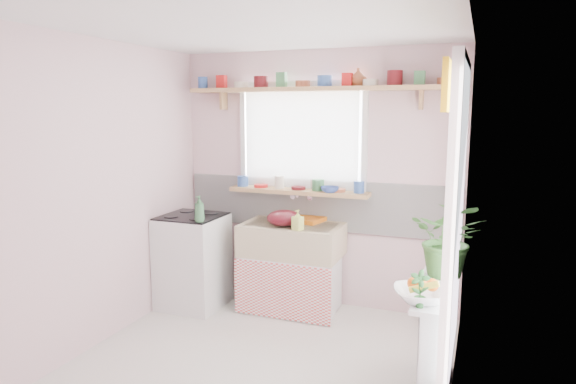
% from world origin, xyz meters
% --- Properties ---
extents(room, '(3.20, 3.20, 3.20)m').
position_xyz_m(room, '(0.66, 0.86, 1.37)').
color(room, silver).
rests_on(room, ground).
extents(sink_unit, '(0.95, 0.65, 1.11)m').
position_xyz_m(sink_unit, '(-0.15, 1.29, 0.43)').
color(sink_unit, white).
rests_on(sink_unit, ground).
extents(cooker, '(0.58, 0.58, 0.93)m').
position_xyz_m(cooker, '(-1.10, 1.05, 0.46)').
color(cooker, white).
rests_on(cooker, ground).
extents(radiator_ledge, '(0.22, 0.95, 0.78)m').
position_xyz_m(radiator_ledge, '(1.30, 0.20, 0.40)').
color(radiator_ledge, white).
rests_on(radiator_ledge, ground).
extents(windowsill, '(1.40, 0.22, 0.04)m').
position_xyz_m(windowsill, '(-0.15, 1.48, 1.14)').
color(windowsill, tan).
rests_on(windowsill, room).
extents(pine_shelf, '(2.52, 0.24, 0.04)m').
position_xyz_m(pine_shelf, '(0.00, 1.47, 2.12)').
color(pine_shelf, tan).
rests_on(pine_shelf, room).
extents(shelf_crockery, '(2.47, 0.11, 0.12)m').
position_xyz_m(shelf_crockery, '(-0.04, 1.47, 2.19)').
color(shelf_crockery, '#3359A5').
rests_on(shelf_crockery, pine_shelf).
extents(sill_crockery, '(1.35, 0.11, 0.12)m').
position_xyz_m(sill_crockery, '(-0.17, 1.48, 1.22)').
color(sill_crockery, '#3359A5').
rests_on(sill_crockery, windowsill).
extents(dish_tray, '(0.48, 0.40, 0.04)m').
position_xyz_m(dish_tray, '(-0.11, 1.50, 0.87)').
color(dish_tray, orange).
rests_on(dish_tray, sink_unit).
extents(colander, '(0.36, 0.36, 0.15)m').
position_xyz_m(colander, '(-0.20, 1.23, 0.92)').
color(colander, '#520E18').
rests_on(colander, sink_unit).
extents(jade_plant, '(0.54, 0.48, 0.55)m').
position_xyz_m(jade_plant, '(1.33, 0.46, 1.05)').
color(jade_plant, '#305A24').
rests_on(jade_plant, radiator_ledge).
extents(fruit_bowl, '(0.41, 0.41, 0.08)m').
position_xyz_m(fruit_bowl, '(1.21, -0.10, 0.82)').
color(fruit_bowl, white).
rests_on(fruit_bowl, radiator_ledge).
extents(herb_pot, '(0.13, 0.09, 0.23)m').
position_xyz_m(herb_pot, '(1.21, -0.20, 0.89)').
color(herb_pot, '#2C7031').
rests_on(herb_pot, radiator_ledge).
extents(soap_bottle_sink, '(0.11, 0.11, 0.19)m').
position_xyz_m(soap_bottle_sink, '(-0.02, 1.10, 0.94)').
color(soap_bottle_sink, '#D3E465').
rests_on(soap_bottle_sink, sink_unit).
extents(sill_cup, '(0.15, 0.15, 0.10)m').
position_xyz_m(sill_cup, '(0.02, 1.54, 1.21)').
color(sill_cup, beige).
rests_on(sill_cup, windowsill).
extents(sill_bowl, '(0.19, 0.19, 0.05)m').
position_xyz_m(sill_bowl, '(0.19, 1.42, 1.19)').
color(sill_bowl, '#304B9E').
rests_on(sill_bowl, windowsill).
extents(shelf_vase, '(0.21, 0.21, 0.17)m').
position_xyz_m(shelf_vase, '(0.41, 1.53, 2.22)').
color(shelf_vase, '#A15431').
rests_on(shelf_vase, pine_shelf).
extents(cooker_bottle, '(0.11, 0.11, 0.24)m').
position_xyz_m(cooker_bottle, '(-0.88, 0.83, 1.04)').
color(cooker_bottle, '#3C7849').
rests_on(cooker_bottle, cooker).
extents(fruit, '(0.20, 0.14, 0.10)m').
position_xyz_m(fruit, '(1.22, -0.09, 0.88)').
color(fruit, orange).
rests_on(fruit, fruit_bowl).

